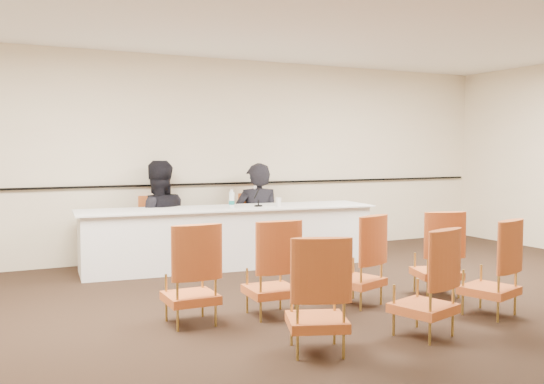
{
  "coord_description": "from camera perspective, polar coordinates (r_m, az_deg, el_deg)",
  "views": [
    {
      "loc": [
        -3.31,
        -4.67,
        1.62
      ],
      "look_at": [
        0.27,
        2.6,
        1.05
      ],
      "focal_mm": 40.0,
      "sensor_mm": 36.0,
      "label": 1
    }
  ],
  "objects": [
    {
      "name": "floor",
      "position": [
        5.95,
        8.94,
        -11.81
      ],
      "size": [
        10.0,
        10.0,
        0.0
      ],
      "primitive_type": "plane",
      "color": "black",
      "rests_on": "ground"
    },
    {
      "name": "wall_back",
      "position": [
        9.29,
        -5.34,
        3.26
      ],
      "size": [
        10.0,
        0.04,
        3.0
      ],
      "primitive_type": "cube",
      "color": "beige",
      "rests_on": "ground"
    },
    {
      "name": "wall_rail",
      "position": [
        9.26,
        -5.23,
        0.79
      ],
      "size": [
        9.8,
        0.04,
        0.03
      ],
      "primitive_type": "cube",
      "color": "black",
      "rests_on": "wall_back"
    },
    {
      "name": "panel_table",
      "position": [
        8.44,
        -4.09,
        -4.22
      ],
      "size": [
        4.17,
        1.33,
        0.82
      ],
      "primitive_type": null,
      "rotation": [
        0.0,
        0.0,
        -0.1
      ],
      "color": "white",
      "rests_on": "ground"
    },
    {
      "name": "panelist_main",
      "position": [
        9.19,
        -1.4,
        -3.28
      ],
      "size": [
        0.8,
        0.63,
        1.93
      ],
      "primitive_type": "imported",
      "rotation": [
        0.0,
        0.0,
        2.88
      ],
      "color": "black",
      "rests_on": "ground"
    },
    {
      "name": "panelist_main_chair",
      "position": [
        9.18,
        -1.4,
        -3.14
      ],
      "size": [
        0.55,
        0.55,
        0.95
      ],
      "primitive_type": null,
      "rotation": [
        0.0,
        0.0,
        -0.1
      ],
      "color": "#C35E23",
      "rests_on": "ground"
    },
    {
      "name": "panelist_second",
      "position": [
        8.8,
        -10.72,
        -3.26
      ],
      "size": [
        0.99,
        0.81,
        1.9
      ],
      "primitive_type": "imported",
      "rotation": [
        0.0,
        0.0,
        3.03
      ],
      "color": "black",
      "rests_on": "ground"
    },
    {
      "name": "panelist_second_chair",
      "position": [
        8.81,
        -10.72,
        -3.52
      ],
      "size": [
        0.55,
        0.55,
        0.95
      ],
      "primitive_type": null,
      "rotation": [
        0.0,
        0.0,
        -0.1
      ],
      "color": "#C35E23",
      "rests_on": "ground"
    },
    {
      "name": "papers",
      "position": [
        8.57,
        -0.32,
        -1.31
      ],
      "size": [
        0.34,
        0.27,
        0.0
      ],
      "primitive_type": "cube",
      "rotation": [
        0.0,
        0.0,
        0.19
      ],
      "color": "white",
      "rests_on": "panel_table"
    },
    {
      "name": "microphone",
      "position": [
        8.47,
        -1.29,
        -0.39
      ],
      "size": [
        0.13,
        0.22,
        0.3
      ],
      "primitive_type": null,
      "rotation": [
        0.0,
        0.0,
        -0.11
      ],
      "color": "black",
      "rests_on": "panel_table"
    },
    {
      "name": "water_bottle",
      "position": [
        8.32,
        -3.81,
        -0.63
      ],
      "size": [
        0.1,
        0.1,
        0.25
      ],
      "primitive_type": null,
      "rotation": [
        0.0,
        0.0,
        -0.52
      ],
      "color": "#167E79",
      "rests_on": "panel_table"
    },
    {
      "name": "drinking_glass",
      "position": [
        8.37,
        -3.88,
        -1.12
      ],
      "size": [
        0.08,
        0.08,
        0.1
      ],
      "primitive_type": "cylinder",
      "rotation": [
        0.0,
        0.0,
        -0.25
      ],
      "color": "silver",
      "rests_on": "panel_table"
    },
    {
      "name": "coffee_cup",
      "position": [
        8.51,
        0.61,
        -0.95
      ],
      "size": [
        0.11,
        0.11,
        0.12
      ],
      "primitive_type": "cylinder",
      "rotation": [
        0.0,
        0.0,
        -0.48
      ],
      "color": "white",
      "rests_on": "panel_table"
    },
    {
      "name": "aud_chair_front_left",
      "position": [
        5.92,
        -0.11,
        -7.12
      ],
      "size": [
        0.53,
        0.53,
        0.95
      ],
      "primitive_type": null,
      "rotation": [
        0.0,
        0.0,
        -0.06
      ],
      "color": "#C35E23",
      "rests_on": "ground"
    },
    {
      "name": "aud_chair_front_mid",
      "position": [
        6.39,
        8.01,
        -6.32
      ],
      "size": [
        0.64,
        0.64,
        0.95
      ],
      "primitive_type": null,
      "rotation": [
        0.0,
        0.0,
        0.34
      ],
      "color": "#C35E23",
      "rests_on": "ground"
    },
    {
      "name": "aud_chair_front_right",
      "position": [
        6.99,
        15.25,
        -5.54
      ],
      "size": [
        0.63,
        0.63,
        0.95
      ],
      "primitive_type": null,
      "rotation": [
        0.0,
        0.0,
        -0.3
      ],
      "color": "#C35E23",
      "rests_on": "ground"
    },
    {
      "name": "aud_chair_back_left",
      "position": [
        4.89,
        4.25,
        -9.51
      ],
      "size": [
        0.64,
        0.64,
        0.95
      ],
      "primitive_type": null,
      "rotation": [
        0.0,
        0.0,
        -0.36
      ],
      "color": "#C35E23",
      "rests_on": "ground"
    },
    {
      "name": "aud_chair_back_mid",
      "position": [
        5.45,
        14.09,
        -8.21
      ],
      "size": [
        0.62,
        0.62,
        0.95
      ],
      "primitive_type": null,
      "rotation": [
        0.0,
        0.0,
        0.3
      ],
      "color": "#C35E23",
      "rests_on": "ground"
    },
    {
      "name": "aud_chair_back_right",
      "position": [
        6.31,
        19.81,
        -6.66
      ],
      "size": [
        0.63,
        0.63,
        0.95
      ],
      "primitive_type": null,
      "rotation": [
        0.0,
        0.0,
        0.3
      ],
      "color": "#C35E23",
      "rests_on": "ground"
    },
    {
      "name": "aud_chair_extra",
      "position": [
        5.7,
        -7.7,
        -7.59
      ],
      "size": [
        0.5,
        0.5,
        0.95
      ],
      "primitive_type": null,
      "rotation": [
        0.0,
        0.0,
        -0.01
      ],
      "color": "#C35E23",
      "rests_on": "ground"
    }
  ]
}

